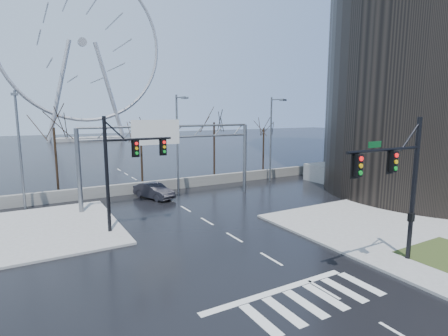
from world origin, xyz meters
TOP-DOWN VIEW (x-y plane):
  - ground at (0.00, 0.00)m, footprint 260.00×260.00m
  - sidewalk_right_ext at (10.00, 2.00)m, footprint 12.00×10.00m
  - sidewalk_far at (-11.00, 12.00)m, footprint 10.00×12.00m
  - tower_podium at (29.00, 8.00)m, footprint 22.00×18.00m
  - barrier_wall at (0.00, 20.00)m, footprint 52.00×0.50m
  - signal_mast_near at (5.14, -4.04)m, footprint 5.52×0.41m
  - signal_mast_far at (-5.87, 8.96)m, footprint 4.72×0.41m
  - sign_gantry at (-0.38, 14.96)m, footprint 16.36×0.40m
  - streetlight_left at (-12.00, 18.16)m, footprint 0.50×2.55m
  - streetlight_mid at (2.00, 18.16)m, footprint 0.50×2.55m
  - streetlight_right at (14.00, 18.16)m, footprint 0.50×2.55m
  - tree_left at (-9.00, 23.50)m, footprint 3.75×3.75m
  - tree_center at (0.00, 24.50)m, footprint 3.25×3.25m
  - tree_right at (9.00, 23.50)m, footprint 3.90×3.90m
  - tree_far_right at (17.00, 24.00)m, footprint 3.40×3.40m
  - ferris_wheel at (5.00, 95.00)m, footprint 45.00×6.00m
  - car at (-1.14, 17.00)m, footprint 3.10×4.83m

SIDE VIEW (x-z plane):
  - ground at x=0.00m, z-range 0.00..0.00m
  - sidewalk_right_ext at x=10.00m, z-range 0.00..0.15m
  - sidewalk_far at x=-11.00m, z-range 0.00..0.15m
  - barrier_wall at x=0.00m, z-range 0.00..1.10m
  - car at x=-1.14m, z-range 0.00..1.50m
  - tower_podium at x=29.00m, z-range 0.00..2.00m
  - signal_mast_far at x=-5.87m, z-range 0.83..8.83m
  - signal_mast_near at x=5.14m, z-range 0.87..8.87m
  - tree_center at x=0.00m, z-range 1.92..8.42m
  - sign_gantry at x=-0.38m, z-range 1.38..8.98m
  - tree_far_right at x=17.00m, z-range 2.01..8.81m
  - streetlight_left at x=-12.00m, z-range 0.89..10.89m
  - streetlight_mid at x=2.00m, z-range 0.89..10.89m
  - streetlight_right at x=14.00m, z-range 0.89..10.89m
  - tree_left at x=-9.00m, z-range 2.23..9.73m
  - tree_right at x=9.00m, z-range 2.32..10.12m
  - ferris_wheel at x=5.00m, z-range 0.68..51.59m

